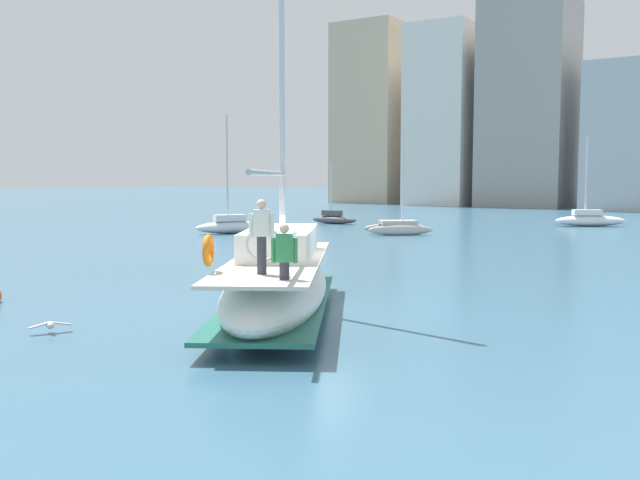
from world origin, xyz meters
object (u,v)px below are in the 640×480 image
object	(u,v)px
moored_sloop_far	(398,226)
main_sailboat	(278,281)
moored_sloop_near	(334,218)
moored_catamaran	(233,225)
moored_cutter_left	(590,219)
seagull	(50,325)

from	to	relation	value
moored_sloop_far	main_sailboat	bearing A→B (deg)	-70.57
moored_sloop_far	moored_sloop_near	bearing A→B (deg)	142.72
moored_catamaran	moored_cutter_left	world-z (taller)	moored_catamaran
moored_catamaran	seagull	xyz separation A→B (m)	(14.81, -24.62, -0.34)
moored_catamaran	moored_sloop_far	bearing A→B (deg)	28.27
moored_sloop_far	moored_cutter_left	world-z (taller)	moored_sloop_far
main_sailboat	moored_sloop_near	world-z (taller)	main_sailboat
moored_cutter_left	seagull	distance (m)	43.57
seagull	moored_sloop_near	bearing A→B (deg)	111.61
moored_sloop_far	moored_catamaran	xyz separation A→B (m)	(-9.11, -4.90, 0.03)
moored_cutter_left	moored_sloop_far	bearing A→B (deg)	-121.47
main_sailboat	moored_sloop_far	xyz separation A→B (m)	(-8.89, 25.19, -0.40)
moored_catamaran	seagull	bearing A→B (deg)	-58.98
moored_sloop_far	moored_catamaran	world-z (taller)	moored_catamaran
moored_sloop_far	moored_cutter_left	size ratio (longest dim) A/B	1.00
main_sailboat	moored_sloop_near	xyz separation A→B (m)	(-17.47, 31.73, -0.48)
moored_catamaran	moored_sloop_near	bearing A→B (deg)	87.36
moored_catamaran	seagull	world-z (taller)	moored_catamaran
moored_sloop_near	moored_cutter_left	distance (m)	18.66
moored_sloop_near	moored_catamaran	distance (m)	11.45
main_sailboat	moored_catamaran	xyz separation A→B (m)	(-18.00, 20.29, -0.37)
moored_sloop_far	moored_catamaran	bearing A→B (deg)	-151.73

